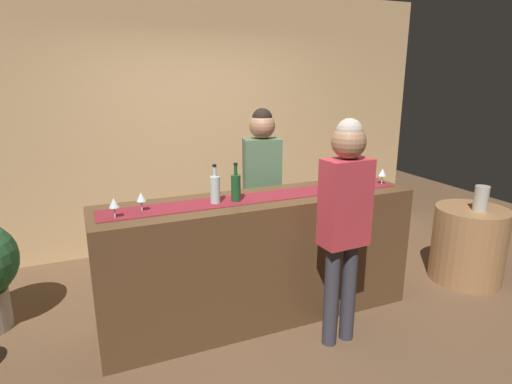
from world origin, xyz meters
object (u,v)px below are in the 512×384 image
Objects in this scene: bartender at (262,178)px; round_side_table at (468,244)px; wine_bottle_green at (236,187)px; wine_glass_mid_counter at (382,173)px; wine_bottle_clear at (215,189)px; wine_glass_far_end at (114,204)px; customer_sipping at (345,210)px; vase_on_side_table at (481,198)px; wine_glass_near_customer at (141,197)px.

round_side_table is (1.88, -0.78, -0.68)m from bartender.
wine_bottle_green is 1.37m from wine_glass_mid_counter.
wine_bottle_clear reaches higher than wine_glass_far_end.
wine_glass_far_end is 0.08× the size of customer_sipping.
vase_on_side_table is (2.52, -0.26, -0.30)m from wine_bottle_clear.
round_side_table is at bearing 87.09° from vase_on_side_table.
round_side_table is at bearing -9.02° from wine_glass_mid_counter.
wine_glass_near_customer is 1.00× the size of wine_glass_mid_counter.
wine_glass_mid_counter is 0.92m from customer_sipping.
bartender is 0.99× the size of customer_sipping.
bartender reaches higher than wine_bottle_green.
bartender is at bearing 93.39° from customer_sipping.
vase_on_side_table is at bearing -92.91° from round_side_table.
wine_bottle_green is at bearing 179.36° from wine_glass_mid_counter.
wine_glass_mid_counter is 1.06m from vase_on_side_table.
wine_glass_mid_counter reaches higher than vase_on_side_table.
wine_glass_far_end is 3.27m from vase_on_side_table.
wine_glass_mid_counter is 1.00× the size of wine_glass_far_end.
wine_glass_mid_counter is 1.27m from round_side_table.
wine_glass_near_customer is at bearing 178.72° from wine_glass_mid_counter.
customer_sipping is 1.91m from round_side_table.
wine_bottle_clear is 0.54m from wine_glass_near_customer.
wine_glass_mid_counter is (2.07, -0.05, 0.00)m from wine_glass_near_customer.
wine_bottle_green is 0.89m from wine_glass_far_end.
bartender is at bearing 155.49° from vase_on_side_table.
customer_sipping is (0.13, -1.15, 0.01)m from bartender.
wine_bottle_green is 0.70m from wine_glass_near_customer.
wine_bottle_green is 0.18× the size of customer_sipping.
wine_glass_near_customer is (-0.70, 0.03, -0.01)m from wine_bottle_green.
wine_bottle_green is 2.39m from vase_on_side_table.
bartender is (1.38, 0.66, -0.10)m from wine_glass_far_end.
wine_glass_near_customer is at bearing 39.05° from bartender.
vase_on_side_table is at bearing 6.68° from customer_sipping.
customer_sipping reaches higher than wine_glass_mid_counter.
bartender is 2.07m from vase_on_side_table.
bartender is at bearing 157.36° from round_side_table.
wine_glass_near_customer is 1.33m from bartender.
customer_sipping is (1.32, -0.57, -0.09)m from wine_glass_near_customer.
wine_glass_far_end is (-0.89, -0.05, -0.01)m from wine_bottle_green.
wine_bottle_clear is 1.53m from wine_glass_mid_counter.
customer_sipping is (0.78, -0.56, -0.10)m from wine_bottle_clear.
wine_bottle_clear is 2.10× the size of wine_glass_far_end.
customer_sipping is 2.30× the size of round_side_table.
vase_on_side_table is at bearing -5.85° from wine_bottle_clear.
wine_bottle_clear reaches higher than vase_on_side_table.
wine_bottle_clear is at bearing 178.90° from wine_glass_mid_counter.
vase_on_side_table is (3.26, -0.20, -0.29)m from wine_glass_far_end.
wine_glass_mid_counter is at bearing 157.86° from bartender.
wine_glass_near_customer is 1.44m from customer_sipping.
wine_glass_mid_counter is 2.26m from wine_glass_far_end.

